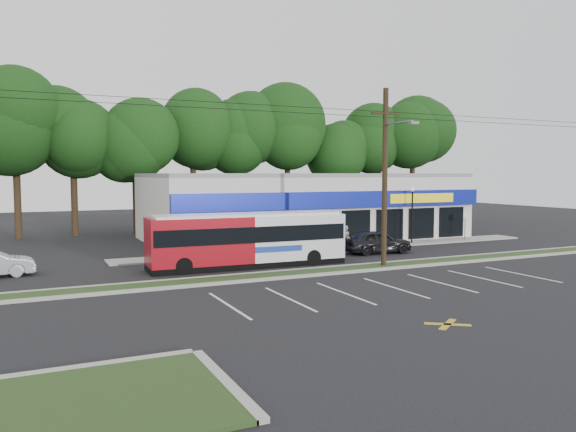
% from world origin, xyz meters
% --- Properties ---
extents(ground, '(120.00, 120.00, 0.00)m').
position_xyz_m(ground, '(0.00, 0.00, 0.00)').
color(ground, black).
rests_on(ground, ground).
extents(grass_strip, '(40.00, 1.60, 0.12)m').
position_xyz_m(grass_strip, '(0.00, 1.00, 0.06)').
color(grass_strip, '#273C18').
rests_on(grass_strip, ground).
extents(curb_south, '(40.00, 0.25, 0.14)m').
position_xyz_m(curb_south, '(0.00, 0.15, 0.07)').
color(curb_south, '#9E9E93').
rests_on(curb_south, ground).
extents(curb_north, '(40.00, 0.25, 0.14)m').
position_xyz_m(curb_north, '(0.00, 1.85, 0.07)').
color(curb_north, '#9E9E93').
rests_on(curb_north, ground).
extents(grass_island, '(8.00, 5.00, 0.12)m').
position_xyz_m(grass_island, '(-15.00, -12.00, 0.06)').
color(grass_island, '#273C18').
rests_on(grass_island, ground).
extents(sidewalk, '(32.00, 2.20, 0.10)m').
position_xyz_m(sidewalk, '(5.00, 9.00, 0.05)').
color(sidewalk, '#9E9E93').
rests_on(sidewalk, ground).
extents(strip_mall, '(25.00, 12.55, 5.30)m').
position_xyz_m(strip_mall, '(5.50, 15.91, 2.65)').
color(strip_mall, silver).
rests_on(strip_mall, ground).
extents(utility_pole, '(50.00, 2.77, 10.00)m').
position_xyz_m(utility_pole, '(2.83, 0.93, 5.41)').
color(utility_pole, black).
rests_on(utility_pole, ground).
extents(lamp_post, '(0.30, 0.30, 4.25)m').
position_xyz_m(lamp_post, '(11.00, 8.80, 2.67)').
color(lamp_post, black).
rests_on(lamp_post, ground).
extents(sign_post, '(0.45, 0.10, 2.23)m').
position_xyz_m(sign_post, '(16.00, 8.57, 1.56)').
color(sign_post, '#59595E').
rests_on(sign_post, ground).
extents(tree_line, '(46.76, 6.76, 11.83)m').
position_xyz_m(tree_line, '(4.00, 26.00, 8.42)').
color(tree_line, black).
rests_on(tree_line, ground).
extents(metrobus, '(11.39, 2.76, 3.04)m').
position_xyz_m(metrobus, '(-3.83, 4.50, 1.61)').
color(metrobus, maroon).
rests_on(metrobus, ground).
extents(car_dark, '(4.77, 2.22, 1.58)m').
position_xyz_m(car_dark, '(5.80, 5.78, 0.79)').
color(car_dark, black).
rests_on(car_dark, ground).
extents(pedestrian_a, '(0.80, 0.76, 1.83)m').
position_xyz_m(pedestrian_a, '(2.00, 6.00, 0.92)').
color(pedestrian_a, silver).
rests_on(pedestrian_a, ground).
extents(pedestrian_b, '(0.91, 0.77, 1.64)m').
position_xyz_m(pedestrian_b, '(5.01, 8.50, 0.82)').
color(pedestrian_b, beige).
rests_on(pedestrian_b, ground).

